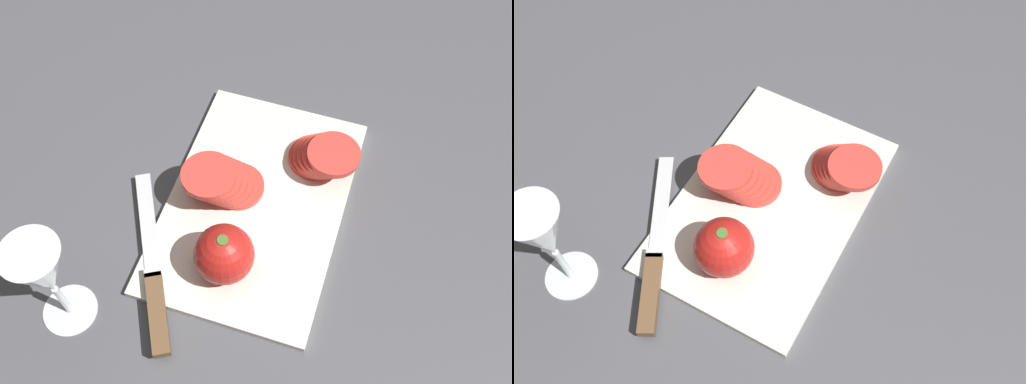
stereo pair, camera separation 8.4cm
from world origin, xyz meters
The scene contains 7 objects.
ground_plane centered at (0.00, 0.00, 0.00)m, with size 3.00×3.00×0.00m, color #4C4C51.
cutting_board centered at (0.04, -0.04, 0.01)m, with size 0.37×0.25×0.01m.
wine_glass centered at (0.27, -0.22, 0.12)m, with size 0.07×0.07×0.17m.
whole_tomato centered at (0.15, -0.04, 0.05)m, with size 0.08×0.08×0.08m.
knife centered at (0.22, -0.12, 0.02)m, with size 0.25×0.15×0.01m.
tomato_slice_stack_near centered at (0.04, -0.09, 0.04)m, with size 0.10×0.11×0.06m.
tomato_slice_stack_far centered at (-0.05, 0.04, 0.04)m, with size 0.09×0.11×0.05m.
Camera 2 is at (0.43, 0.18, 0.76)m, focal length 42.00 mm.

